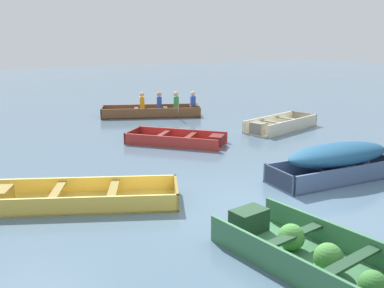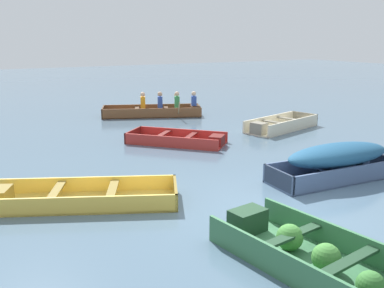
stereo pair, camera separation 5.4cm
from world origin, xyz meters
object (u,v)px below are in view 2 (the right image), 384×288
(skiff_slate_blue_near_moored, at_px, (339,159))
(skiff_red_mid_moored, at_px, (181,140))
(skiff_cream_far_moored, at_px, (279,126))
(skiff_yellow_outer_moored, at_px, (77,198))
(rowboat_wooden_brown_with_crew, at_px, (159,110))
(dinghy_green_foreground, at_px, (311,255))

(skiff_slate_blue_near_moored, distance_m, skiff_red_mid_moored, 4.70)
(skiff_slate_blue_near_moored, relative_size, skiff_cream_far_moored, 1.06)
(skiff_cream_far_moored, height_order, skiff_yellow_outer_moored, skiff_cream_far_moored)
(rowboat_wooden_brown_with_crew, bearing_deg, skiff_slate_blue_near_moored, -89.31)
(dinghy_green_foreground, height_order, rowboat_wooden_brown_with_crew, rowboat_wooden_brown_with_crew)
(dinghy_green_foreground, xyz_separation_m, skiff_yellow_outer_moored, (-2.13, 3.75, -0.06))
(dinghy_green_foreground, xyz_separation_m, rowboat_wooden_brown_with_crew, (3.05, 11.27, 0.06))
(skiff_red_mid_moored, xyz_separation_m, rowboat_wooden_brown_with_crew, (1.38, 4.42, 0.12))
(skiff_cream_far_moored, xyz_separation_m, skiff_yellow_outer_moored, (-7.52, -3.18, -0.03))
(skiff_slate_blue_near_moored, bearing_deg, skiff_cream_far_moored, 63.68)
(dinghy_green_foreground, height_order, skiff_red_mid_moored, dinghy_green_foreground)
(dinghy_green_foreground, relative_size, skiff_red_mid_moored, 1.11)
(dinghy_green_foreground, distance_m, skiff_cream_far_moored, 8.77)
(dinghy_green_foreground, bearing_deg, skiff_red_mid_moored, 76.30)
(skiff_cream_far_moored, distance_m, skiff_yellow_outer_moored, 8.16)
(skiff_cream_far_moored, xyz_separation_m, rowboat_wooden_brown_with_crew, (-2.34, 4.35, 0.09))
(dinghy_green_foreground, bearing_deg, skiff_slate_blue_near_moored, 37.36)
(skiff_red_mid_moored, bearing_deg, skiff_yellow_outer_moored, -140.71)
(skiff_cream_far_moored, height_order, rowboat_wooden_brown_with_crew, rowboat_wooden_brown_with_crew)
(skiff_red_mid_moored, relative_size, skiff_cream_far_moored, 0.92)
(skiff_slate_blue_near_moored, height_order, skiff_red_mid_moored, skiff_slate_blue_near_moored)
(skiff_slate_blue_near_moored, distance_m, skiff_cream_far_moored, 5.04)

